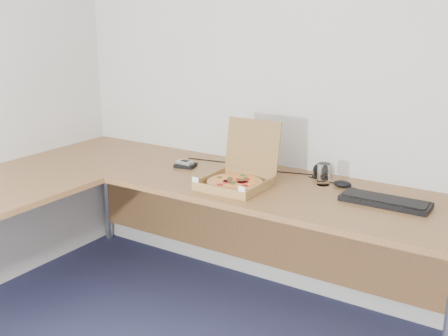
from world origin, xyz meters
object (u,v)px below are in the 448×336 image
Objects in this scene: pizza_box at (236,179)px; drinking_glass at (323,174)px; keyboard at (385,202)px; wallet at (186,165)px; desk at (127,194)px.

pizza_box reaches higher than drinking_glass.
pizza_box is at bearing -144.19° from drinking_glass.
drinking_glass is at bearing 35.09° from pizza_box.
keyboard is 1.12m from wallet.
keyboard is (0.35, -0.11, -0.04)m from drinking_glass.
drinking_glass is at bearing 36.39° from desk.
desk is 22.48× the size of drinking_glass.
drinking_glass is 0.78m from wallet.
drinking_glass reaches higher than keyboard.
drinking_glass is (0.35, 0.26, 0.02)m from pizza_box.
drinking_glass is at bearing 161.69° from keyboard.
wallet is at bearing 88.15° from desk.
keyboard reaches higher than wallet.
wallet is at bearing -171.59° from drinking_glass.
desk is at bearing -104.64° from wallet.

